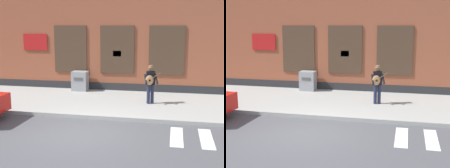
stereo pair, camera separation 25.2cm
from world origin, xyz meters
The scene contains 5 objects.
ground_plane centered at (0.00, 0.00, 0.00)m, with size 160.00×160.00×0.00m, color #4C4C51.
sidewalk centered at (0.00, 4.21, 0.08)m, with size 28.00×4.95×0.16m.
building_backdrop centered at (0.00, 8.68, 3.62)m, with size 28.00×4.06×7.24m.
busker centered at (2.00, 4.10, 1.15)m, with size 0.77×0.64×1.75m.
utility_box centered at (-1.96, 6.24, 0.68)m, with size 0.82×0.66×1.04m.
Camera 1 is at (3.03, -9.68, 3.70)m, focal length 50.00 mm.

